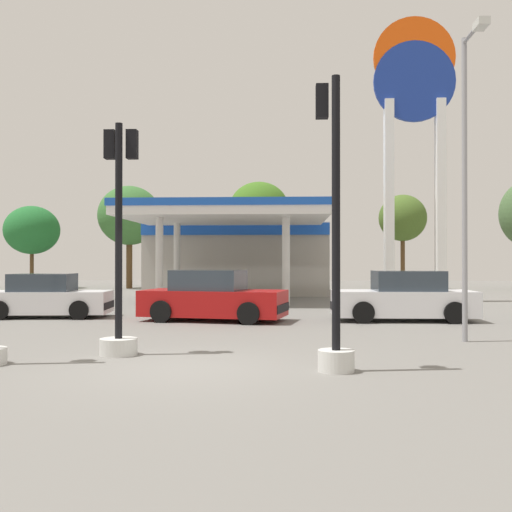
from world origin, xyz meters
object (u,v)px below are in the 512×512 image
Objects in this scene: car_3 at (213,298)px; corner_streetlamp at (467,157)px; tree_3 at (403,218)px; car_0 at (47,298)px; tree_1 at (129,216)px; traffic_signal_0 at (119,274)px; tree_2 at (259,207)px; car_1 at (404,298)px; traffic_signal_3 at (334,273)px; tree_0 at (32,230)px; station_pole_sign at (414,122)px.

corner_streetlamp is (6.28, -4.61, 3.45)m from car_3.
car_3 is 22.76m from tree_3.
car_0 is 0.68× the size of tree_3.
traffic_signal_0 is at bearing -75.56° from tree_1.
tree_2 is 25.23m from corner_streetlamp.
car_1 is 0.87× the size of traffic_signal_3.
corner_streetlamp reaches higher than tree_0.
traffic_signal_3 is 0.73× the size of tree_1.
tree_3 is at bearing -0.71° from tree_0.
traffic_signal_0 is 0.83× the size of tree_0.
station_pole_sign is at bearing 48.02° from car_3.
tree_0 is at bearing 179.29° from tree_3.
tree_3 is at bearing 81.69° from station_pole_sign.
traffic_signal_3 is (-4.93, -17.04, -6.39)m from station_pole_sign.
tree_0 is at bearing 114.59° from car_0.
traffic_signal_0 is 8.01m from corner_streetlamp.
car_0 is at bearing 177.52° from car_1.
tree_0 is 6.51m from tree_1.
car_3 is (-5.82, -0.30, 0.01)m from car_1.
car_3 is 0.67× the size of tree_2.
traffic_signal_3 is at bearing -46.49° from car_0.
station_pole_sign reaches higher than tree_3.
tree_2 is at bearing 86.70° from traffic_signal_0.
tree_1 reaches higher than traffic_signal_0.
tree_1 is (-8.11, 20.90, 4.09)m from car_3.
tree_3 is (9.63, 20.26, 3.82)m from car_3.
traffic_signal_0 is at bearing -93.30° from tree_2.
tree_1 is 17.76m from tree_3.
car_0 is 0.95× the size of car_1.
corner_streetlamp is (7.30, 2.04, 2.57)m from traffic_signal_0.
car_3 is 0.76× the size of tree_3.
tree_0 is 15.13m from tree_2.
station_pole_sign reaches higher than tree_1.
corner_streetlamp reaches higher than traffic_signal_3.
tree_1 reaches higher than tree_3.
corner_streetlamp is at bearing -50.40° from tree_0.
corner_streetlamp reaches higher than car_1.
station_pole_sign is 19.04m from traffic_signal_0.
car_0 is at bearing -107.41° from tree_2.
corner_streetlamp reaches higher than tree_1.
car_3 is at bearing -115.42° from tree_3.
traffic_signal_0 is (-6.84, -6.95, 0.89)m from car_1.
corner_streetlamp is at bearing 15.63° from traffic_signal_0.
car_1 is 0.95× the size of traffic_signal_0.
tree_2 is (8.62, -0.97, 0.43)m from tree_1.
corner_streetlamp is at bearing -24.63° from car_0.
tree_0 is (-13.52, 27.21, 2.26)m from traffic_signal_0.
tree_1 is 0.98× the size of corner_streetlamp.
traffic_signal_3 is (8.53, -8.98, 0.98)m from car_0.
traffic_signal_0 is 30.47m from tree_0.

